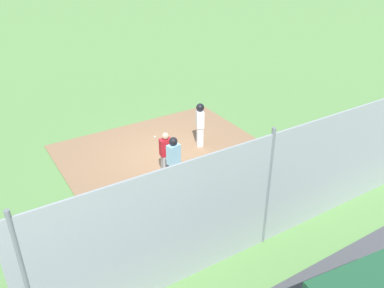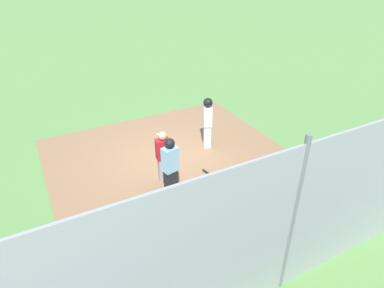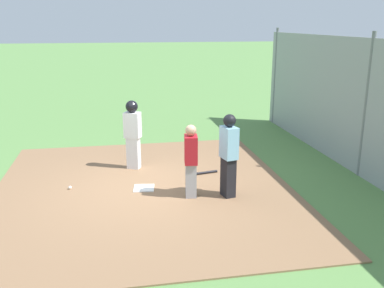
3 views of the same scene
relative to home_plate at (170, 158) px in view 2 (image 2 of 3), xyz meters
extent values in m
plane|color=#5B8947|center=(0.00, 0.00, -0.04)|extent=(140.00, 140.00, 0.00)
cube|color=#896647|center=(0.00, 0.00, -0.03)|extent=(7.20, 6.40, 0.03)
cube|color=white|center=(0.00, 0.00, 0.00)|extent=(0.49, 0.49, 0.02)
cube|color=#9E9EA3|center=(-0.59, -0.94, 0.35)|extent=(0.33, 0.26, 0.73)
cube|color=#B21923|center=(-0.59, -0.94, 1.00)|extent=(0.41, 0.31, 0.58)
sphere|color=tan|center=(-0.59, -0.94, 1.41)|extent=(0.23, 0.23, 0.23)
cube|color=black|center=(-0.72, -1.70, 0.40)|extent=(0.34, 0.28, 0.83)
cube|color=#8CC1E0|center=(-0.72, -1.70, 1.15)|extent=(0.43, 0.34, 0.66)
sphere|color=black|center=(-0.72, -1.70, 1.60)|extent=(0.26, 0.26, 0.26)
cube|color=silver|center=(1.42, 0.14, 0.38)|extent=(0.33, 0.36, 0.79)
cube|color=white|center=(1.42, 0.14, 1.09)|extent=(0.39, 0.45, 0.62)
sphere|color=tan|center=(1.42, 0.14, 1.52)|extent=(0.25, 0.25, 0.25)
sphere|color=black|center=(1.42, 0.14, 1.54)|extent=(0.30, 0.30, 0.30)
cylinder|color=black|center=(0.66, -1.44, 0.02)|extent=(0.20, 0.77, 0.06)
sphere|color=white|center=(0.25, 1.59, 0.03)|extent=(0.07, 0.07, 0.07)
cube|color=#93999E|center=(0.00, -5.13, 1.56)|extent=(12.00, 0.05, 3.20)
cylinder|color=slate|center=(0.00, -5.13, 1.64)|extent=(0.10, 0.10, 3.35)
camera|label=1|loc=(-5.90, -11.14, 7.37)|focal=37.97mm
camera|label=2|loc=(-3.51, -8.10, 5.63)|focal=31.25mm
camera|label=3|loc=(-8.78, 0.55, 3.50)|focal=40.10mm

